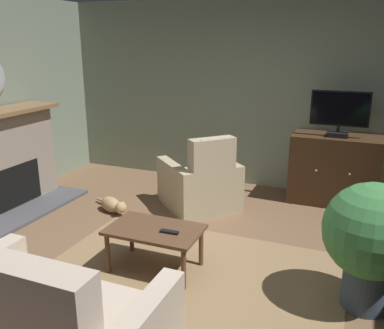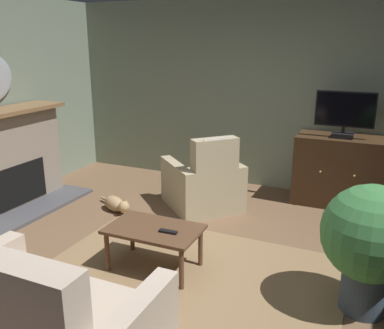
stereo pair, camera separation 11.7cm
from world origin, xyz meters
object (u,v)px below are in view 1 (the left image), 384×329
object	(u,v)px
fireplace	(1,164)
armchair_near_window	(201,184)
tv_cabinet	(334,171)
cat	(113,205)
tv_remote	(169,232)
potted_plant_on_hearth_side	(371,236)
coffee_table	(155,233)
television	(340,112)

from	to	relation	value
fireplace	armchair_near_window	distance (m)	2.50
tv_cabinet	armchair_near_window	size ratio (longest dim) A/B	0.92
armchair_near_window	cat	xyz separation A→B (m)	(-0.96, -0.58, -0.21)
tv_remote	cat	xyz separation A→B (m)	(-1.29, 1.05, -0.34)
fireplace	potted_plant_on_hearth_side	size ratio (longest dim) A/B	1.67
coffee_table	tv_remote	world-z (taller)	tv_remote
coffee_table	potted_plant_on_hearth_side	xyz separation A→B (m)	(1.81, 0.13, 0.26)
tv_cabinet	cat	bearing A→B (deg)	-150.44
television	coffee_table	bearing A→B (deg)	-120.18
cat	tv_remote	bearing A→B (deg)	-38.99
tv_remote	cat	distance (m)	1.70
tv_cabinet	armchair_near_window	bearing A→B (deg)	-151.44
tv_cabinet	tv_remote	xyz separation A→B (m)	(-1.21, -2.46, 0.00)
armchair_near_window	tv_remote	bearing A→B (deg)	-78.39
tv_cabinet	cat	xyz separation A→B (m)	(-2.50, -1.42, -0.33)
tv_remote	potted_plant_on_hearth_side	world-z (taller)	potted_plant_on_hearth_side
fireplace	coffee_table	xyz separation A→B (m)	(2.44, -0.58, -0.23)
tv_cabinet	potted_plant_on_hearth_side	distance (m)	2.34
armchair_near_window	television	bearing A→B (deg)	27.02
tv_cabinet	potted_plant_on_hearth_side	xyz separation A→B (m)	(0.43, -2.29, 0.20)
fireplace	armchair_near_window	bearing A→B (deg)	23.75
potted_plant_on_hearth_side	cat	xyz separation A→B (m)	(-2.94, 0.87, -0.53)
coffee_table	television	bearing A→B (deg)	59.82
coffee_table	cat	bearing A→B (deg)	138.19
fireplace	television	xyz separation A→B (m)	(3.82, 1.79, 0.61)
fireplace	tv_remote	world-z (taller)	fireplace
tv_remote	fireplace	bearing A→B (deg)	-16.28
fireplace	tv_cabinet	bearing A→B (deg)	25.74
coffee_table	potted_plant_on_hearth_side	size ratio (longest dim) A/B	0.82
armchair_near_window	cat	world-z (taller)	armchair_near_window
tv_cabinet	tv_remote	bearing A→B (deg)	-116.16
television	tv_remote	bearing A→B (deg)	-116.66
fireplace	tv_remote	size ratio (longest dim) A/B	10.30
fireplace	tv_remote	bearing A→B (deg)	-13.40
tv_cabinet	cat	world-z (taller)	tv_cabinet
coffee_table	tv_cabinet	bearing A→B (deg)	60.37
television	potted_plant_on_hearth_side	distance (m)	2.35
television	cat	size ratio (longest dim) A/B	1.14
armchair_near_window	potted_plant_on_hearth_side	xyz separation A→B (m)	(1.98, -1.45, 0.32)
fireplace	coffee_table	distance (m)	2.52
potted_plant_on_hearth_side	television	bearing A→B (deg)	100.97
tv_remote	cat	size ratio (longest dim) A/B	0.27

